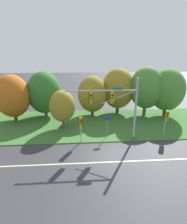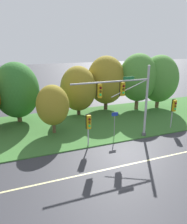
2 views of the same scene
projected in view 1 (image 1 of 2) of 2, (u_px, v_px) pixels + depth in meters
name	position (u px, v px, depth m)	size (l,w,h in m)	color
ground_plane	(108.00, 155.00, 17.07)	(160.00, 160.00, 0.00)	#333338
lane_stripe	(110.00, 162.00, 15.93)	(36.00, 0.16, 0.01)	beige
grass_verge	(100.00, 123.00, 24.86)	(48.00, 11.50, 0.10)	#386B2D
traffic_signal_mast	(117.00, 103.00, 18.53)	(7.65, 0.49, 6.95)	#9EA0A5
pedestrian_signal_near_kerb	(167.00, 117.00, 20.08)	(0.46, 0.55, 3.22)	#9EA0A5
pedestrian_signal_further_along	(81.00, 124.00, 18.72)	(0.46, 0.55, 3.00)	#9EA0A5
route_sign_post	(108.00, 124.00, 20.18)	(0.66, 0.08, 2.55)	slate
tree_nearest_road	(13.00, 96.00, 24.53)	(4.82, 4.82, 6.65)	#4C3823
tree_left_of_mast	(44.00, 93.00, 26.34)	(5.07, 5.07, 6.90)	brown
tree_behind_signpost	(62.00, 106.00, 22.22)	(3.28, 3.28, 5.01)	brown
tree_mid_verge	(92.00, 94.00, 26.88)	(4.49, 4.49, 6.19)	#423021
tree_tall_centre	(118.00, 89.00, 27.81)	(5.12, 5.12, 7.24)	#423021
tree_right_far	(146.00, 88.00, 26.63)	(5.10, 5.10, 7.54)	brown
tree_furthest_back	(167.00, 90.00, 26.47)	(5.13, 5.13, 7.30)	brown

